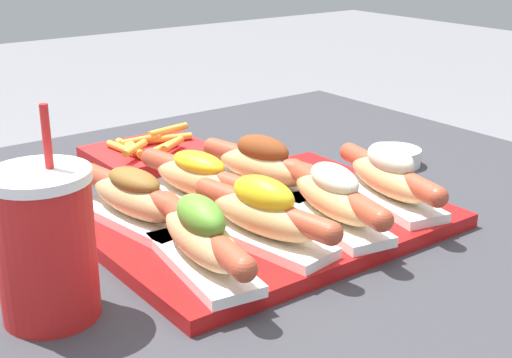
% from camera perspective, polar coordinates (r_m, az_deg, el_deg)
% --- Properties ---
extents(serving_tray, '(0.42, 0.32, 0.02)m').
position_cam_1_polar(serving_tray, '(0.89, 0.78, -3.32)').
color(serving_tray, '#B71414').
rests_on(serving_tray, patio_table).
extents(hot_dog_0, '(0.08, 0.21, 0.08)m').
position_cam_1_polar(hot_dog_0, '(0.74, -4.40, -4.64)').
color(hot_dog_0, white).
rests_on(hot_dog_0, serving_tray).
extents(hot_dog_1, '(0.09, 0.21, 0.08)m').
position_cam_1_polar(hot_dog_1, '(0.79, 0.60, -2.81)').
color(hot_dog_1, white).
rests_on(hot_dog_1, serving_tray).
extents(hot_dog_2, '(0.09, 0.21, 0.07)m').
position_cam_1_polar(hot_dog_2, '(0.85, 6.22, -1.46)').
color(hot_dog_2, white).
rests_on(hot_dog_2, serving_tray).
extents(hot_dog_3, '(0.09, 0.21, 0.08)m').
position_cam_1_polar(hot_dog_3, '(0.92, 10.60, 0.18)').
color(hot_dog_3, white).
rests_on(hot_dog_3, serving_tray).
extents(hot_dog_4, '(0.08, 0.21, 0.07)m').
position_cam_1_polar(hot_dog_4, '(0.86, -9.65, -1.51)').
color(hot_dog_4, white).
rests_on(hot_dog_4, serving_tray).
extents(hot_dog_5, '(0.09, 0.21, 0.07)m').
position_cam_1_polar(hot_dog_5, '(0.91, -4.57, -0.02)').
color(hot_dog_5, white).
rests_on(hot_dog_5, serving_tray).
extents(hot_dog_6, '(0.09, 0.21, 0.08)m').
position_cam_1_polar(hot_dog_6, '(0.95, 0.52, 1.09)').
color(hot_dog_6, white).
rests_on(hot_dog_6, serving_tray).
extents(sauce_bowl, '(0.08, 0.08, 0.03)m').
position_cam_1_polar(sauce_bowl, '(1.14, 11.12, 1.83)').
color(sauce_bowl, silver).
rests_on(sauce_bowl, patio_table).
extents(drink_cup, '(0.10, 0.10, 0.21)m').
position_cam_1_polar(drink_cup, '(0.70, -16.47, -5.08)').
color(drink_cup, red).
rests_on(drink_cup, patio_table).
extents(fries_basket, '(0.17, 0.15, 0.06)m').
position_cam_1_polar(fries_basket, '(1.10, -8.49, 1.70)').
color(fries_basket, red).
rests_on(fries_basket, patio_table).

